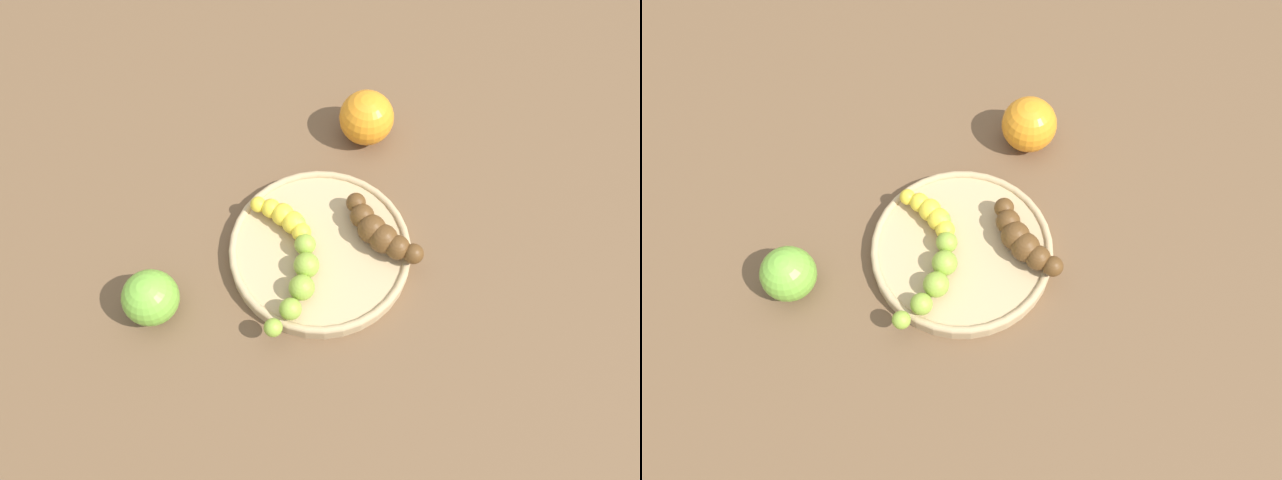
% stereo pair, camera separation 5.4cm
% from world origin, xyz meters
% --- Properties ---
extents(ground_plane, '(2.40, 2.40, 0.00)m').
position_xyz_m(ground_plane, '(0.00, 0.00, 0.00)').
color(ground_plane, brown).
extents(fruit_bowl, '(0.23, 0.23, 0.02)m').
position_xyz_m(fruit_bowl, '(0.00, 0.00, 0.01)').
color(fruit_bowl, tan).
rests_on(fruit_bowl, ground_plane).
extents(banana_green, '(0.15, 0.09, 0.03)m').
position_xyz_m(banana_green, '(-0.04, 0.04, 0.04)').
color(banana_green, '#8CAD38').
rests_on(banana_green, fruit_bowl).
extents(banana_overripe, '(0.11, 0.07, 0.04)m').
position_xyz_m(banana_overripe, '(-0.01, -0.07, 0.04)').
color(banana_overripe, '#593819').
rests_on(banana_overripe, fruit_bowl).
extents(banana_yellow, '(0.09, 0.07, 0.03)m').
position_xyz_m(banana_yellow, '(0.04, 0.03, 0.03)').
color(banana_yellow, yellow).
rests_on(banana_yellow, fruit_bowl).
extents(orange_fruit, '(0.08, 0.08, 0.08)m').
position_xyz_m(orange_fruit, '(0.17, -0.11, 0.04)').
color(orange_fruit, orange).
rests_on(orange_fruit, ground_plane).
extents(apple_green, '(0.07, 0.07, 0.07)m').
position_xyz_m(apple_green, '(-0.02, 0.21, 0.03)').
color(apple_green, '#72B238').
rests_on(apple_green, ground_plane).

